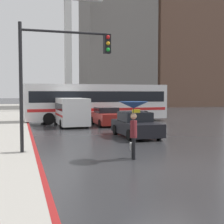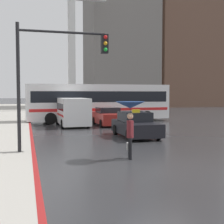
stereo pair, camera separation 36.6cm
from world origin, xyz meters
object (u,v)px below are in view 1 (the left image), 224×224
object	(u,v)px
taxi	(136,125)
pedestrian_with_umbrella	(134,111)
sedan_red	(107,117)
monument_cross	(68,20)
ambulance_van	(71,110)
traffic_light	(60,64)
city_bus	(97,101)

from	to	relation	value
taxi	pedestrian_with_umbrella	world-z (taller)	pedestrian_with_umbrella
sedan_red	monument_cross	xyz separation A→B (m)	(-0.04, 19.49, 11.71)
ambulance_van	monument_cross	bearing A→B (deg)	-99.27
sedan_red	monument_cross	bearing A→B (deg)	-89.87
ambulance_van	monument_cross	world-z (taller)	monument_cross
taxi	sedan_red	size ratio (longest dim) A/B	1.02
ambulance_van	pedestrian_with_umbrella	world-z (taller)	pedestrian_with_umbrella
sedan_red	traffic_light	world-z (taller)	traffic_light
city_bus	pedestrian_with_umbrella	size ratio (longest dim) A/B	5.66
sedan_red	monument_cross	distance (m)	22.74
city_bus	traffic_light	distance (m)	14.71
taxi	city_bus	bearing A→B (deg)	-90.43
city_bus	pedestrian_with_umbrella	world-z (taller)	city_bus
traffic_light	sedan_red	bearing A→B (deg)	64.92
sedan_red	city_bus	world-z (taller)	city_bus
ambulance_van	city_bus	size ratio (longest dim) A/B	0.41
traffic_light	pedestrian_with_umbrella	bearing A→B (deg)	-33.86
monument_cross	pedestrian_with_umbrella	bearing A→B (deg)	-94.19
city_bus	monument_cross	bearing A→B (deg)	-1.97
sedan_red	ambulance_van	distance (m)	2.86
pedestrian_with_umbrella	monument_cross	xyz separation A→B (m)	(2.33, 31.79, 10.54)
sedan_red	ambulance_van	world-z (taller)	ambulance_van
city_bus	traffic_light	world-z (taller)	traffic_light
sedan_red	monument_cross	size ratio (longest dim) A/B	0.19
sedan_red	traffic_light	xyz separation A→B (m)	(-4.95, -10.57, 3.06)
pedestrian_with_umbrella	traffic_light	size ratio (longest dim) A/B	0.42
ambulance_van	pedestrian_with_umbrella	bearing A→B (deg)	90.57
pedestrian_with_umbrella	monument_cross	world-z (taller)	monument_cross
taxi	traffic_light	world-z (taller)	traffic_light
pedestrian_with_umbrella	traffic_light	xyz separation A→B (m)	(-2.57, 1.73, 1.88)
ambulance_van	sedan_red	bearing A→B (deg)	167.89
pedestrian_with_umbrella	monument_cross	distance (m)	33.58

